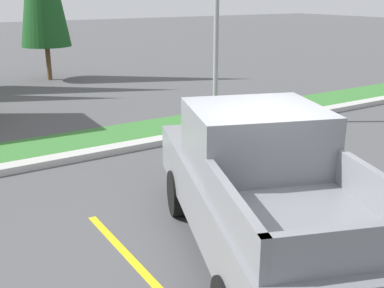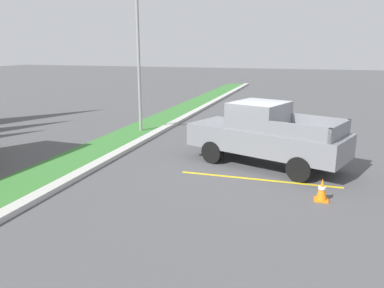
% 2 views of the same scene
% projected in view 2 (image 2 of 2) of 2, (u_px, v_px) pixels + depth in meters
% --- Properties ---
extents(ground_plane, '(120.00, 120.00, 0.00)m').
position_uv_depth(ground_plane, '(257.00, 162.00, 13.30)').
color(ground_plane, '#4C4C4F').
extents(parking_line_near, '(0.12, 4.80, 0.01)m').
position_uv_depth(parking_line_near, '(258.00, 179.00, 11.59)').
color(parking_line_near, yellow).
rests_on(parking_line_near, ground).
extents(parking_line_far, '(0.12, 4.80, 0.01)m').
position_uv_depth(parking_line_far, '(270.00, 153.00, 14.46)').
color(parking_line_far, yellow).
rests_on(parking_line_far, ground).
extents(curb_strip, '(56.00, 0.40, 0.15)m').
position_uv_depth(curb_strip, '(125.00, 149.00, 14.72)').
color(curb_strip, '#B2B2AD').
rests_on(curb_strip, ground).
extents(grass_median, '(56.00, 1.80, 0.06)m').
position_uv_depth(grass_median, '(100.00, 148.00, 15.05)').
color(grass_median, '#387533').
rests_on(grass_median, ground).
extents(pickup_truck_main, '(3.59, 5.55, 2.10)m').
position_uv_depth(pickup_truck_main, '(265.00, 135.00, 12.80)').
color(pickup_truck_main, black).
rests_on(pickup_truck_main, ground).
extents(street_light, '(0.24, 1.49, 7.40)m').
position_uv_depth(street_light, '(141.00, 38.00, 17.06)').
color(street_light, gray).
rests_on(street_light, ground).
extents(traffic_cone, '(0.36, 0.36, 0.60)m').
position_uv_depth(traffic_cone, '(322.00, 190.00, 9.94)').
color(traffic_cone, orange).
rests_on(traffic_cone, ground).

